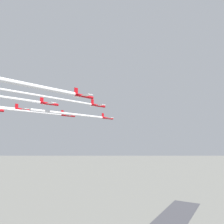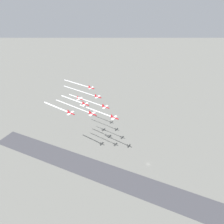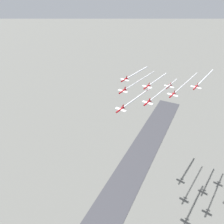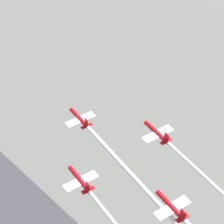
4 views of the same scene
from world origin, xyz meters
name	(u,v)px [view 4 (image 4 of 4)]	position (x,y,z in m)	size (l,w,h in m)	color
jet_0	(80,119)	(41.18, -26.03, 85.99)	(7.90, 8.44, 2.83)	#B20C14
jet_1	(80,180)	(31.08, -43.91, 86.68)	(7.90, 8.44, 2.83)	#B20C14
jet_2	(157,133)	(51.91, -43.54, 89.57)	(7.90, 8.44, 2.83)	#B20C14
jet_4	(172,207)	(41.81, -61.43, 89.30)	(7.90, 8.44, 2.83)	#B20C14
smoke_trail_0	(135,179)	(41.60, -49.58, 85.95)	(1.73, 39.38, 1.03)	white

